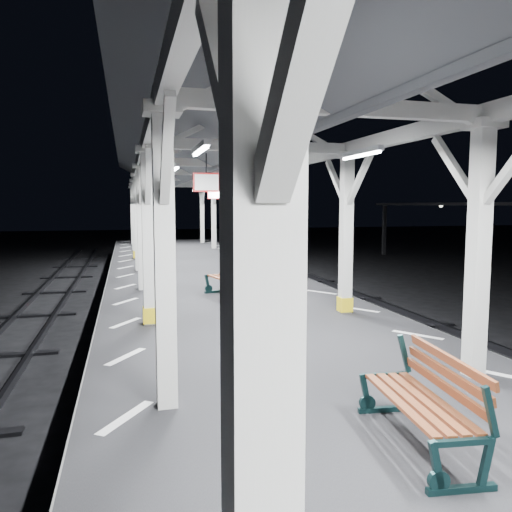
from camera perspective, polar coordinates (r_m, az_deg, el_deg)
name	(u,v)px	position (r m, az deg, el deg)	size (l,w,h in m)	color
ground	(283,405)	(8.49, 3.05, -16.65)	(120.00, 120.00, 0.00)	black
platform	(283,375)	(8.32, 3.07, -13.46)	(6.00, 50.00, 1.00)	black
hazard_stripes_left	(126,357)	(7.80, -14.66, -11.07)	(1.00, 48.00, 0.01)	silver
hazard_stripes_right	(418,335)	(9.19, 17.98, -8.58)	(1.00, 48.00, 0.01)	silver
canopy	(285,119)	(7.94, 3.29, 15.39)	(5.40, 49.00, 4.65)	silver
bench_near	(427,398)	(5.08, 18.99, -15.05)	(0.78, 1.66, 0.87)	black
bench_mid	(234,277)	(12.10, -2.58, -2.43)	(1.02, 1.86, 0.95)	black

